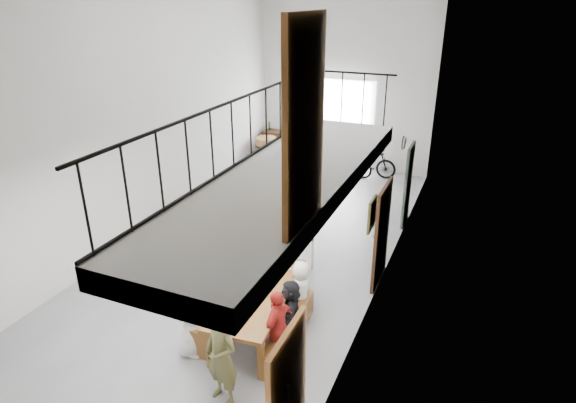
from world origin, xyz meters
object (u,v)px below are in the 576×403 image
at_px(bicycle_near, 349,159).
at_px(oak_barrel, 266,153).
at_px(side_bench, 192,204).
at_px(serving_counter, 292,148).
at_px(tasting_table, 259,295).
at_px(bench_inner, 230,307).
at_px(host_standing, 221,356).

bearing_deg(bicycle_near, oak_barrel, 125.41).
xyz_separation_m(side_bench, oak_barrel, (0.32, 3.86, 0.31)).
bearing_deg(side_bench, bicycle_near, 56.50).
bearing_deg(serving_counter, tasting_table, -70.41).
xyz_separation_m(oak_barrel, bicycle_near, (2.59, 0.55, -0.03)).
relative_size(bench_inner, side_bench, 1.49).
distance_m(bench_inner, oak_barrel, 7.95).
xyz_separation_m(bench_inner, bicycle_near, (-0.21, 7.98, 0.23)).
distance_m(serving_counter, bicycle_near, 2.03).
bearing_deg(oak_barrel, bench_inner, -69.32).
bearing_deg(oak_barrel, side_bench, -94.82).
xyz_separation_m(serving_counter, host_standing, (3.04, -9.81, 0.25)).
bearing_deg(tasting_table, oak_barrel, 108.67).
distance_m(tasting_table, bench_inner, 0.77).
relative_size(side_bench, oak_barrel, 1.41).
relative_size(side_bench, serving_counter, 0.73).
bearing_deg(side_bench, bench_inner, -48.80).
distance_m(tasting_table, side_bench, 5.25).
bearing_deg(host_standing, tasting_table, 117.32).
bearing_deg(host_standing, bicycle_near, 116.08).
height_order(tasting_table, bicycle_near, bicycle_near).
bearing_deg(bench_inner, tasting_table, -10.23).
relative_size(host_standing, bicycle_near, 0.84).
xyz_separation_m(bench_inner, host_standing, (0.80, -1.61, 0.52)).
bearing_deg(side_bench, host_standing, -52.86).
xyz_separation_m(tasting_table, host_standing, (0.20, -1.53, 0.06)).
relative_size(tasting_table, bicycle_near, 1.34).
relative_size(oak_barrel, bicycle_near, 0.56).
bearing_deg(side_bench, tasting_table, -44.43).
distance_m(tasting_table, oak_barrel, 8.26).
distance_m(bench_inner, host_standing, 1.88).
height_order(side_bench, oak_barrel, oak_barrel).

